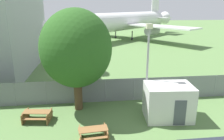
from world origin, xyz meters
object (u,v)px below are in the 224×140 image
tree_left_of_cabin (76,49)px  portable_cabin (168,102)px  picnic_bench_near_cabin (93,133)px  picnic_bench_open_grass (37,115)px  airplane (121,22)px

tree_left_of_cabin → portable_cabin: bearing=-18.8°
portable_cabin → tree_left_of_cabin: (-6.69, 2.28, 3.71)m
picnic_bench_near_cabin → tree_left_of_cabin: bearing=103.2°
picnic_bench_near_cabin → picnic_bench_open_grass: 4.90m
airplane → picnic_bench_near_cabin: 42.93m
portable_cabin → tree_left_of_cabin: size_ratio=0.44×
picnic_bench_open_grass → tree_left_of_cabin: tree_left_of_cabin is taller
picnic_bench_near_cabin → portable_cabin: bearing=21.3°
picnic_bench_near_cabin → picnic_bench_open_grass: (-4.01, 2.81, 0.00)m
airplane → picnic_bench_near_cabin: (-8.10, -41.98, -3.89)m
airplane → portable_cabin: bearing=43.0°
picnic_bench_near_cabin → tree_left_of_cabin: 6.46m
airplane → picnic_bench_open_grass: bearing=29.3°
airplane → tree_left_of_cabin: bearing=32.8°
airplane → picnic_bench_open_grass: airplane is taller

